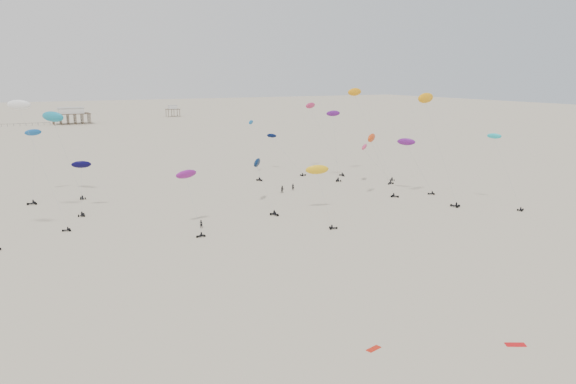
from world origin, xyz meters
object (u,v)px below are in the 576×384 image
pavilion_small (173,112)px  spectator_0 (201,228)px  rig_0 (318,122)px  rig_4 (261,175)px  rig_9 (371,156)px  pavilion_main (71,117)px

pavilion_small → spectator_0: size_ratio=4.67×
pavilion_small → rig_0: rig_0 is taller
pavilion_small → rig_4: (-57.39, -273.82, 3.84)m
spectator_0 → pavilion_small: bearing=-63.1°
pavilion_small → rig_9: 263.81m
pavilion_main → pavilion_small: pavilion_main is taller
pavilion_small → spectator_0: bearing=-104.8°
pavilion_main → pavilion_small: bearing=23.2°
rig_0 → spectator_0: size_ratio=11.82×
rig_9 → spectator_0: bearing=91.1°
rig_9 → pavilion_small: bearing=-24.8°
rig_9 → spectator_0: rig_9 is taller
rig_4 → spectator_0: 22.50m
spectator_0 → rig_9: bearing=-116.7°
pavilion_small → rig_0: size_ratio=0.39×
pavilion_small → rig_0: bearing=-95.5°
pavilion_main → rig_4: bearing=-87.0°
pavilion_small → spectator_0: 294.86m
rig_0 → spectator_0: 70.64m
pavilion_main → rig_0: size_ratio=0.92×
rig_4 → spectator_0: (-18.09, -11.19, -7.33)m
pavilion_small → rig_4: size_ratio=0.58×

